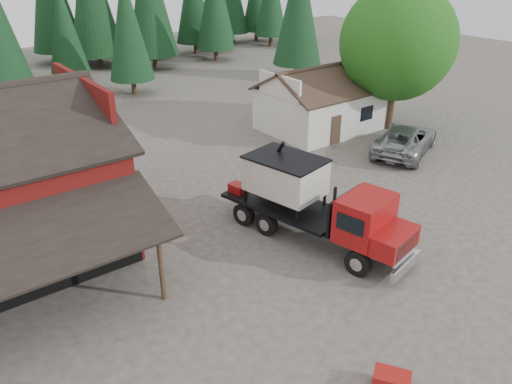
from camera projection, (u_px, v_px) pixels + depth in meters
ground at (309, 272)px, 20.71m from camera, size 120.00×120.00×0.00m
farmhouse at (321, 106)px, 36.27m from camera, size 8.60×6.42×4.65m
deciduous_tree at (398, 47)px, 34.38m from camera, size 8.00×8.00×10.20m
conifer_backdrop at (30, 78)px, 50.76m from camera, size 76.00×16.00×16.00m
near_pine_b at (127, 27)px, 42.79m from camera, size 3.96×3.96×10.40m
near_pine_c at (299, 6)px, 48.10m from camera, size 4.84×4.84×12.40m
feed_truck at (313, 201)px, 22.24m from camera, size 4.34×9.57×4.18m
silver_car at (405, 139)px, 32.28m from camera, size 7.21×5.38×1.82m
equip_box at (392, 382)px, 15.15m from camera, size 1.18×1.30×0.60m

